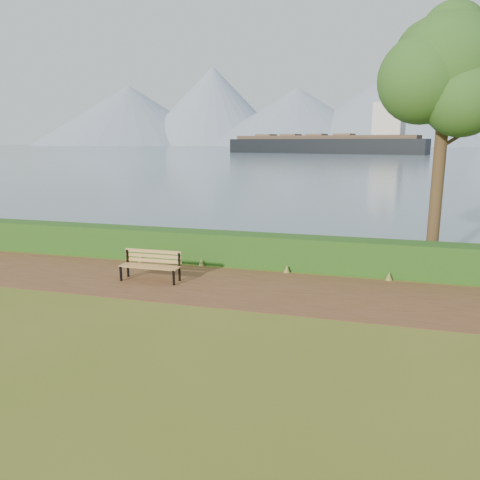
% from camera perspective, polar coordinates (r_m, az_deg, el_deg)
% --- Properties ---
extents(ground, '(140.00, 140.00, 0.00)m').
position_cam_1_polar(ground, '(12.47, -3.26, -5.96)').
color(ground, '#525D1A').
rests_on(ground, ground).
extents(path, '(40.00, 3.40, 0.01)m').
position_cam_1_polar(path, '(12.73, -2.82, -5.54)').
color(path, '#51341C').
rests_on(path, ground).
extents(hedge, '(32.00, 0.85, 1.00)m').
position_cam_1_polar(hedge, '(14.73, -0.01, -1.11)').
color(hedge, '#193F12').
rests_on(hedge, ground).
extents(water, '(700.00, 510.00, 0.00)m').
position_cam_1_polar(water, '(271.27, 15.12, 10.74)').
color(water, slate).
rests_on(water, ground).
extents(mountains, '(585.00, 190.00, 70.00)m').
position_cam_1_polar(mountains, '(418.15, 14.35, 14.87)').
color(mountains, slate).
rests_on(mountains, ground).
extents(bench, '(1.70, 0.53, 0.85)m').
position_cam_1_polar(bench, '(13.29, -10.78, -2.82)').
color(bench, black).
rests_on(bench, ground).
extents(tree, '(3.79, 3.22, 7.67)m').
position_cam_1_polar(tree, '(15.24, 23.90, 18.05)').
color(tree, '#362416').
rests_on(tree, ground).
extents(cargo_ship, '(63.51, 25.34, 19.14)m').
position_cam_1_polar(cargo_ship, '(152.72, 10.87, 11.38)').
color(cargo_ship, black).
rests_on(cargo_ship, ground).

